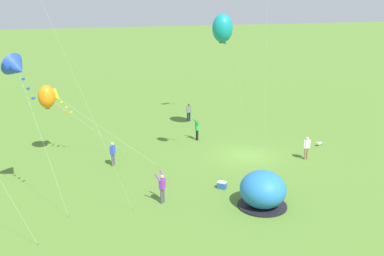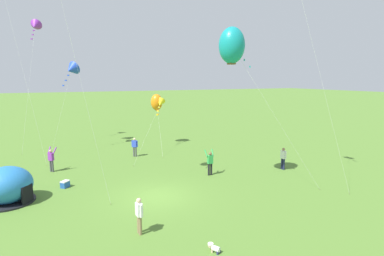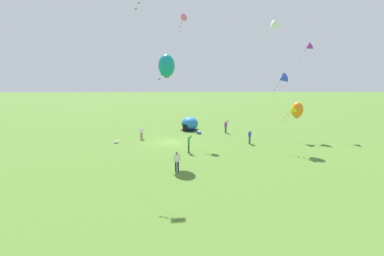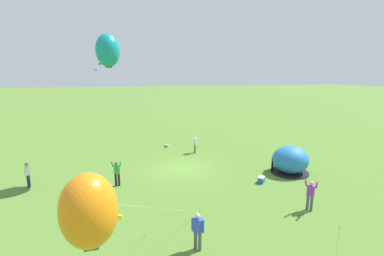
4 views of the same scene
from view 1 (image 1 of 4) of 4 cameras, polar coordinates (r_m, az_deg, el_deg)
name	(u,v)px [view 1 (image 1 of 4)]	position (r m, az deg, el deg)	size (l,w,h in m)	color
ground_plane	(246,156)	(33.91, 6.89, -3.53)	(300.00, 300.00, 0.00)	#517A2D
popup_tent	(263,190)	(25.79, 9.00, -7.80)	(2.81, 2.81, 2.10)	#2672BF
cooler_box	(222,185)	(28.13, 3.83, -7.24)	(0.63, 0.64, 0.44)	#2659B2
toddler_crawling	(319,144)	(37.26, 15.84, -1.92)	(0.43, 0.54, 0.32)	white
person_center_field	(113,153)	(31.93, -10.03, -3.10)	(0.49, 0.42, 1.72)	#4C4C51
person_strolling	(307,147)	(33.69, 14.37, -2.33)	(0.28, 0.59, 1.72)	#8C7251
person_near_tent	(162,187)	(25.97, -3.81, -7.45)	(0.70, 0.70, 1.89)	#4C4C51
person_with_toddler	(189,111)	(42.70, -0.42, 2.12)	(0.28, 0.59, 1.72)	#1E2347
person_arms_raised	(197,128)	(37.03, 0.64, -0.06)	(0.68, 0.47, 1.89)	black
kite_yellow	(56,96)	(34.26, -16.91, 3.86)	(5.26, 7.07, 5.06)	silver
kite_orange	(47,97)	(34.05, -17.97, 3.79)	(1.92, 6.08, 5.38)	silver
kite_teal	(222,28)	(36.62, 3.89, 12.51)	(5.56, 4.16, 10.17)	silver
kite_blue	(17,68)	(25.54, -21.33, 7.12)	(3.28, 2.84, 8.63)	silver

